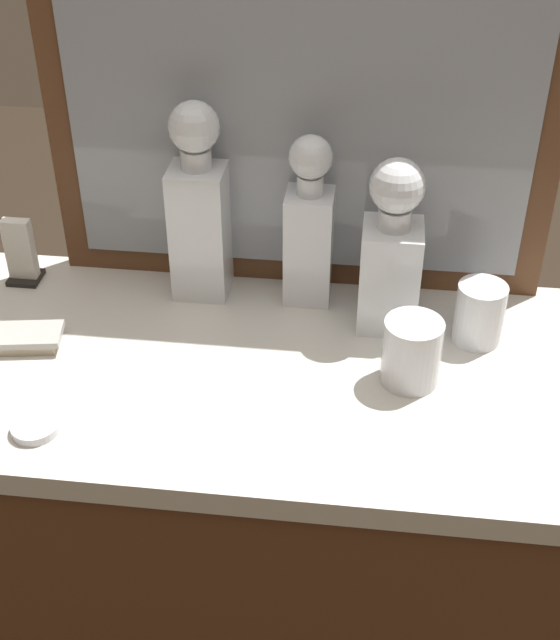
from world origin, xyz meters
TOP-DOWN VIEW (x-y plane):
  - dresser at (0.00, 0.00)m, footprint 1.06×0.51m
  - dresser_mirror at (0.00, 0.24)m, footprint 0.77×0.03m
  - crystal_decanter_far_right at (0.15, 0.13)m, footprint 0.09×0.09m
  - crystal_decanter_right at (0.02, 0.18)m, footprint 0.07×0.07m
  - crystal_decanter_center at (-0.15, 0.18)m, footprint 0.08×0.08m
  - crystal_tumbler_center at (0.18, -0.01)m, footprint 0.08×0.08m
  - crystal_tumbler_left at (0.28, 0.10)m, footprint 0.07×0.07m
  - silver_brush_left at (-0.40, -0.00)m, footprint 0.16×0.08m
  - porcelain_dish at (-0.30, -0.17)m, footprint 0.06×0.06m
  - napkin_holder at (-0.44, 0.18)m, footprint 0.05×0.05m

SIDE VIEW (x-z plane):
  - dresser at x=0.00m, z-range 0.00..0.86m
  - porcelain_dish at x=-0.30m, z-range 0.86..0.87m
  - silver_brush_left at x=-0.40m, z-range 0.86..0.89m
  - crystal_tumbler_left at x=0.28m, z-range 0.86..0.95m
  - crystal_tumbler_center at x=0.18m, z-range 0.86..0.95m
  - napkin_holder at x=-0.44m, z-range 0.85..0.96m
  - crystal_decanter_far_right at x=0.15m, z-range 0.84..1.10m
  - crystal_decanter_right at x=0.02m, z-range 0.83..1.11m
  - crystal_decanter_center at x=-0.15m, z-range 0.83..1.15m
  - dresser_mirror at x=0.00m, z-range 0.86..1.47m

